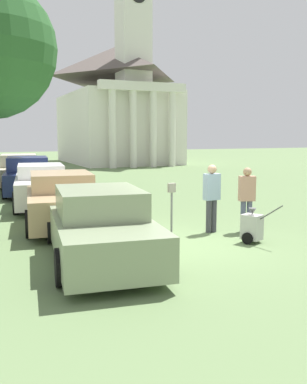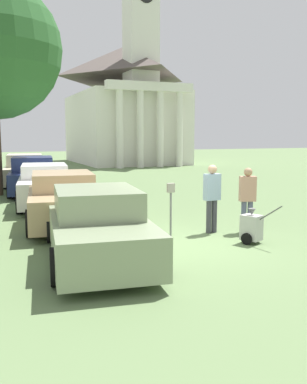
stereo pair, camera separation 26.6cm
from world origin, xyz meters
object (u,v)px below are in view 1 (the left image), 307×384
at_px(parked_car_sage, 98,226).
at_px(person_supervisor, 247,195).
at_px(parking_meter, 172,201).
at_px(parked_car_navy, 28,177).
at_px(equipment_cart, 252,227).
at_px(parked_car_cream, 19,171).
at_px(church, 117,97).
at_px(parked_car_tan, 61,200).
at_px(person_worker, 212,194).
at_px(parked_car_white, 41,186).

xyz_separation_m(parked_car_sage, person_supervisor, (4.32, 0.83, 0.29)).
bearing_deg(parking_meter, parked_car_navy, 101.00).
bearing_deg(parking_meter, parked_car_sage, -162.02).
height_order(person_supervisor, equipment_cart, person_supervisor).
height_order(parked_car_cream, person_supervisor, person_supervisor).
bearing_deg(church, parked_car_cream, -124.69).
xyz_separation_m(parked_car_tan, parking_meter, (2.01, -3.16, 0.28)).
distance_m(parked_car_sage, parked_car_tan, 3.81).
xyz_separation_m(parked_car_tan, person_worker, (3.42, -2.68, 0.32)).
relative_size(person_worker, church, 0.07).
bearing_deg(church, person_worker, -104.07).
bearing_deg(parking_meter, parked_car_tan, 122.53).
height_order(parked_car_cream, person_worker, person_worker).
relative_size(parked_car_tan, parked_car_navy, 0.97).
relative_size(parked_car_cream, equipment_cart, 5.43).
bearing_deg(parked_car_sage, parking_meter, 25.21).
bearing_deg(parking_meter, equipment_cart, -26.79).
xyz_separation_m(parked_car_navy, parked_car_cream, (-0.00, 3.32, -0.02)).
height_order(parked_car_sage, person_worker, person_worker).
height_order(parked_car_white, equipment_cart, parked_car_white).
height_order(parked_car_cream, equipment_cart, parked_car_cream).
bearing_deg(parked_car_cream, equipment_cart, -68.37).
bearing_deg(equipment_cart, person_worker, 78.13).
bearing_deg(equipment_cart, church, 52.20).
xyz_separation_m(person_supervisor, equipment_cart, (-0.59, -1.05, -0.59)).
relative_size(parked_car_cream, parking_meter, 3.79).
bearing_deg(person_worker, parked_car_cream, -77.73).
distance_m(parked_car_cream, church, 19.30).
bearing_deg(parked_car_navy, equipment_cart, -64.37).
bearing_deg(person_supervisor, parking_meter, 23.58).
distance_m(person_worker, church, 29.76).
bearing_deg(equipment_cart, parked_car_white, 91.18).
bearing_deg(parked_car_cream, parked_car_tan, -82.77).
relative_size(parked_car_sage, parked_car_cream, 0.95).
bearing_deg(parked_car_navy, church, 67.61).
distance_m(parked_car_navy, person_supervisor, 11.06).
bearing_deg(person_worker, parked_car_white, -63.68).
height_order(parked_car_navy, person_supervisor, person_supervisor).
height_order(parked_car_sage, parked_car_white, parked_car_white).
distance_m(parked_car_white, parked_car_cream, 6.92).
bearing_deg(parked_car_white, parked_car_tan, -82.77).
distance_m(person_worker, person_supervisor, 0.95).
bearing_deg(equipment_cart, parking_meter, 128.30).
bearing_deg(equipment_cart, parked_car_cream, 79.50).
distance_m(parked_car_tan, parking_meter, 3.76).
bearing_deg(parked_car_tan, equipment_cart, -39.92).
height_order(parked_car_navy, parking_meter, parked_car_navy).
xyz_separation_m(person_supervisor, church, (6.23, 28.75, 5.09)).
bearing_deg(parked_car_navy, parked_car_white, -82.76).
bearing_deg(person_supervisor, person_worker, 0.67).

